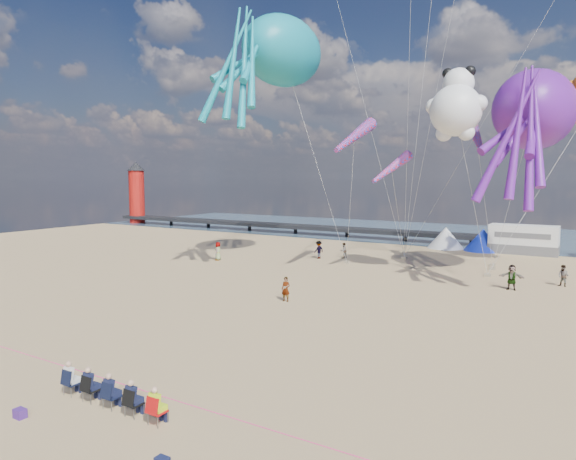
% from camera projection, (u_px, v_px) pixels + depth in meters
% --- Properties ---
extents(ground, '(120.00, 120.00, 0.00)m').
position_uv_depth(ground, '(254.00, 359.00, 22.74)').
color(ground, tan).
rests_on(ground, ground).
extents(water, '(120.00, 120.00, 0.00)m').
position_uv_depth(water, '(489.00, 236.00, 69.35)').
color(water, '#365167').
rests_on(water, ground).
extents(pier, '(60.00, 3.00, 0.50)m').
position_uv_depth(pier, '(272.00, 225.00, 74.50)').
color(pier, black).
rests_on(pier, ground).
extents(lighthouse, '(2.60, 2.60, 9.00)m').
position_uv_depth(lighthouse, '(137.00, 197.00, 88.71)').
color(lighthouse, '#A5140F').
rests_on(lighthouse, ground).
extents(motorhome_0, '(6.60, 2.50, 3.00)m').
position_uv_depth(motorhome_0, '(523.00, 239.00, 53.36)').
color(motorhome_0, silver).
rests_on(motorhome_0, ground).
extents(tent_white, '(4.00, 4.00, 2.40)m').
position_uv_depth(tent_white, '(446.00, 238.00, 57.56)').
color(tent_white, white).
rests_on(tent_white, ground).
extents(tent_blue, '(4.00, 4.00, 2.40)m').
position_uv_depth(tent_blue, '(483.00, 240.00, 55.47)').
color(tent_blue, '#1933CC').
rests_on(tent_blue, ground).
extents(spectator_row, '(6.10, 0.90, 1.30)m').
position_uv_depth(spectator_row, '(112.00, 390.00, 17.81)').
color(spectator_row, black).
rests_on(spectator_row, ground).
extents(cooler_purple, '(0.40, 0.30, 0.32)m').
position_uv_depth(cooler_purple, '(20.00, 413.00, 17.15)').
color(cooler_purple, '#442078').
rests_on(cooler_purple, ground).
extents(rope_line, '(34.00, 0.03, 0.03)m').
position_uv_depth(rope_line, '(174.00, 400.00, 18.50)').
color(rope_line, '#F2338C').
rests_on(rope_line, ground).
extents(standing_person, '(0.61, 0.42, 1.61)m').
position_uv_depth(standing_person, '(286.00, 289.00, 33.04)').
color(standing_person, tan).
rests_on(standing_person, ground).
extents(beachgoer_1, '(0.73, 0.87, 1.53)m').
position_uv_depth(beachgoer_1, '(344.00, 251.00, 50.53)').
color(beachgoer_1, '#7F6659').
rests_on(beachgoer_1, ground).
extents(beachgoer_2, '(0.89, 1.02, 1.76)m').
position_uv_depth(beachgoer_2, '(319.00, 250.00, 50.24)').
color(beachgoer_2, '#7F6659').
rests_on(beachgoer_2, ground).
extents(beachgoer_4, '(1.07, 0.45, 1.81)m').
position_uv_depth(beachgoer_4, '(512.00, 277.00, 36.43)').
color(beachgoer_4, '#7F6659').
rests_on(beachgoer_4, ground).
extents(beachgoer_6, '(0.61, 0.75, 1.76)m').
position_uv_depth(beachgoer_6, '(218.00, 251.00, 49.30)').
color(beachgoer_6, '#7F6659').
rests_on(beachgoer_6, ground).
extents(beachgoer_7, '(0.92, 0.79, 1.60)m').
position_uv_depth(beachgoer_7, '(563.00, 276.00, 37.50)').
color(beachgoer_7, '#7F6659').
rests_on(beachgoer_7, ground).
extents(sandbag_a, '(0.50, 0.35, 0.22)m').
position_uv_depth(sandbag_a, '(346.00, 262.00, 47.64)').
color(sandbag_a, gray).
rests_on(sandbag_a, ground).
extents(sandbag_b, '(0.50, 0.35, 0.22)m').
position_uv_depth(sandbag_b, '(492.00, 269.00, 44.32)').
color(sandbag_b, gray).
rests_on(sandbag_b, ground).
extents(sandbag_c, '(0.50, 0.35, 0.22)m').
position_uv_depth(sandbag_c, '(487.00, 275.00, 41.36)').
color(sandbag_c, gray).
rests_on(sandbag_c, ground).
extents(sandbag_d, '(0.50, 0.35, 0.22)m').
position_uv_depth(sandbag_d, '(493.00, 265.00, 46.00)').
color(sandbag_d, gray).
rests_on(sandbag_d, ground).
extents(sandbag_e, '(0.50, 0.35, 0.22)m').
position_uv_depth(sandbag_e, '(404.00, 258.00, 50.23)').
color(sandbag_e, gray).
rests_on(sandbag_e, ground).
extents(kite_octopus_teal, '(5.22, 11.17, 12.52)m').
position_uv_depth(kite_octopus_teal, '(282.00, 51.00, 43.97)').
color(kite_octopus_teal, teal).
extents(kite_octopus_purple, '(7.37, 11.85, 12.58)m').
position_uv_depth(kite_octopus_purple, '(534.00, 110.00, 38.50)').
color(kite_octopus_purple, '#611991').
extents(kite_panda, '(4.68, 4.42, 6.44)m').
position_uv_depth(kite_panda, '(456.00, 111.00, 37.59)').
color(kite_panda, white).
extents(windsock_left, '(1.30, 7.49, 7.46)m').
position_uv_depth(windsock_left, '(355.00, 136.00, 41.16)').
color(windsock_left, red).
extents(windsock_mid, '(3.00, 5.73, 5.75)m').
position_uv_depth(windsock_mid, '(477.00, 139.00, 42.35)').
color(windsock_mid, red).
extents(windsock_right, '(2.56, 4.64, 4.64)m').
position_uv_depth(windsock_right, '(391.00, 168.00, 41.36)').
color(windsock_right, red).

